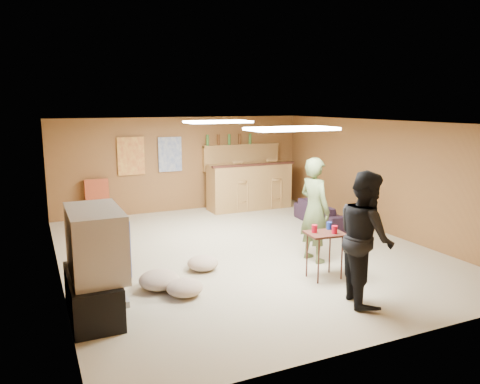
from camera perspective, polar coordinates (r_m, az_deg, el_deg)
name	(u,v)px	position (r m, az deg, el deg)	size (l,w,h in m)	color
ground	(245,251)	(8.17, 0.59, -7.15)	(7.00, 7.00, 0.00)	tan
ceiling	(245,123)	(7.78, 0.62, 8.46)	(6.00, 7.00, 0.02)	silver
wall_back	(182,164)	(11.13, -7.06, 3.39)	(6.00, 0.02, 2.20)	brown
wall_front	(390,244)	(5.04, 17.81, -6.03)	(6.00, 0.02, 2.20)	brown
wall_left	(55,204)	(7.19, -21.63, -1.33)	(0.02, 7.00, 2.20)	brown
wall_right	(384,177)	(9.55, 17.15, 1.77)	(0.02, 7.00, 2.20)	brown
tv_stand	(93,295)	(6.01, -17.53, -11.86)	(0.55, 1.30, 0.50)	black
dvd_box	(112,299)	(6.07, -15.37, -12.52)	(0.35, 0.50, 0.08)	#B2B2B7
tv_body	(95,242)	(5.81, -17.21, -5.84)	(0.60, 1.10, 0.80)	#B2B2B7
tv_screen	(122,239)	(5.85, -14.18, -5.56)	(0.02, 0.95, 0.65)	navy
bar_counter	(249,186)	(11.25, 1.15, 0.71)	(2.00, 0.60, 1.10)	olive
bar_lip	(254,165)	(10.95, 1.73, 3.34)	(2.10, 0.12, 0.05)	#3A1A12
bar_shelf	(242,145)	(11.53, 0.20, 5.72)	(2.00, 0.18, 0.05)	olive
bar_backing	(241,157)	(11.58, 0.16, 4.25)	(2.00, 0.14, 0.60)	olive
poster_left	(131,156)	(10.77, -13.14, 4.28)	(0.60, 0.03, 0.85)	#BF3F26
poster_right	(170,154)	(10.98, -8.53, 4.56)	(0.55, 0.03, 0.80)	#334C99
folding_chair_stack	(97,200)	(10.62, -16.99, -0.91)	(0.50, 0.14, 0.90)	#A53D1E
ceiling_panel_front	(292,129)	(6.45, 6.32, 7.67)	(1.20, 0.60, 0.04)	white
ceiling_panel_back	(218,122)	(8.88, -2.70, 8.54)	(1.20, 0.60, 0.04)	white
person_olive	(315,210)	(7.56, 9.08, -2.15)	(0.61, 0.40, 1.68)	#586A3D
person_black	(366,237)	(6.12, 15.07, -5.37)	(0.83, 0.64, 1.70)	black
sofa	(325,213)	(10.01, 10.30, -2.56)	(1.62, 0.63, 0.47)	black
tray_table	(324,255)	(6.94, 10.24, -7.61)	(0.53, 0.42, 0.68)	#3A1A12
cup_red_near	(314,229)	(6.81, 9.06, -4.43)	(0.08, 0.08, 0.11)	red
cup_red_far	(335,230)	(6.81, 11.46, -4.53)	(0.08, 0.08, 0.11)	red
cup_blue	(329,226)	(7.02, 10.83, -4.06)	(0.08, 0.08, 0.11)	navy
bar_stool_left	(240,184)	(10.96, 0.03, 1.01)	(0.42, 0.42, 1.31)	olive
bar_stool_right	(274,185)	(11.35, 4.18, 0.84)	(0.36, 0.36, 1.13)	olive
cushion_near_tv	(159,280)	(6.62, -9.80, -10.50)	(0.56, 0.56, 0.25)	tan
cushion_mid	(203,263)	(7.26, -4.56, -8.62)	(0.47, 0.47, 0.21)	tan
cushion_far	(185,288)	(6.36, -6.76, -11.50)	(0.49, 0.49, 0.22)	tan
bottle_row	(229,139)	(11.36, -1.32, 6.43)	(1.20, 0.08, 0.26)	#3F7233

